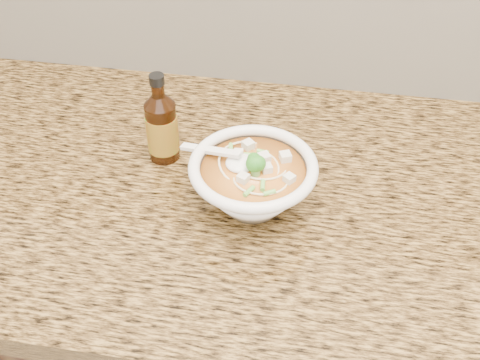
# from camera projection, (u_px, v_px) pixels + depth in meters

# --- Properties ---
(cabinet) EXTENTS (4.00, 0.65, 0.86)m
(cabinet) POSITION_uv_depth(u_px,v_px,m) (333.00, 357.00, 1.28)
(cabinet) COLOR black
(cabinet) RESTS_ON ground
(counter_slab) EXTENTS (4.00, 0.68, 0.04)m
(counter_slab) POSITION_uv_depth(u_px,v_px,m) (362.00, 207.00, 0.97)
(counter_slab) COLOR olive
(counter_slab) RESTS_ON cabinet
(soup_bowl) EXTENTS (0.22, 0.20, 0.11)m
(soup_bowl) POSITION_uv_depth(u_px,v_px,m) (253.00, 184.00, 0.92)
(soup_bowl) COLOR white
(soup_bowl) RESTS_ON counter_slab
(hot_sauce_bottle) EXTENTS (0.06, 0.06, 0.16)m
(hot_sauce_bottle) POSITION_uv_depth(u_px,v_px,m) (162.00, 128.00, 1.00)
(hot_sauce_bottle) COLOR #381907
(hot_sauce_bottle) RESTS_ON counter_slab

